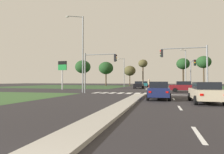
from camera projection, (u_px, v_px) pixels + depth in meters
ground_plane at (146, 91)px, 30.62m from camera, size 200.00×200.00×0.00m
grass_verge_far_left at (70, 86)px, 60.66m from camera, size 35.00×35.00×0.01m
median_island_near at (122, 106)px, 12.22m from camera, size 1.20×22.00×0.14m
median_island_far at (153, 87)px, 54.84m from camera, size 1.20×36.00×0.14m
lane_dash_near at (198, 134)px, 5.84m from camera, size 0.14×2.00×0.01m
lane_dash_second at (180, 108)px, 11.65m from camera, size 0.14×2.00×0.01m
lane_dash_third at (174, 99)px, 17.46m from camera, size 0.14×2.00×0.01m
lane_dash_fourth at (171, 95)px, 23.27m from camera, size 0.14×2.00×0.01m
lane_dash_fifth at (169, 92)px, 29.09m from camera, size 0.14×2.00×0.01m
stop_bar_near at (173, 95)px, 22.90m from camera, size 6.40×0.50×0.01m
crosswalk_bar_near at (97, 93)px, 27.17m from camera, size 0.70×2.80×0.01m
crosswalk_bar_second at (105, 93)px, 26.88m from camera, size 0.70×2.80×0.01m
crosswalk_bar_third at (113, 93)px, 26.60m from camera, size 0.70×2.80×0.01m
crosswalk_bar_fourth at (121, 93)px, 26.31m from camera, size 0.70×2.80×0.01m
crosswalk_bar_fifth at (129, 93)px, 26.03m from camera, size 0.70×2.80×0.01m
crosswalk_bar_sixth at (138, 93)px, 25.74m from camera, size 0.70×2.80×0.01m
crosswalk_bar_seventh at (146, 93)px, 25.46m from camera, size 0.70×2.80×0.01m
car_navy_near at (159, 90)px, 17.18m from camera, size 1.95×4.30×1.58m
car_black_second at (139, 85)px, 42.54m from camera, size 2.02×4.56×1.61m
car_teal_third at (145, 84)px, 56.11m from camera, size 1.99×4.19×1.60m
car_beige_fifth at (206, 92)px, 14.37m from camera, size 2.04×4.64×1.56m
car_maroon_sixth at (184, 87)px, 28.62m from camera, size 4.38×2.08×1.61m
traffic_signal_near_left at (97, 65)px, 25.78m from camera, size 4.55×0.32×5.44m
traffic_signal_far_right at (192, 69)px, 33.39m from camera, size 0.32×5.03×5.34m
traffic_signal_near_right at (189, 61)px, 22.92m from camera, size 5.43×0.32×5.83m
street_lamp_second at (82, 50)px, 27.55m from camera, size 2.30×1.24×10.92m
street_lamp_third at (185, 67)px, 48.87m from camera, size 1.65×1.80×9.57m
street_lamp_fourth at (124, 71)px, 58.20m from camera, size 1.96×0.89×8.48m
pedestrian_at_median at (149, 83)px, 38.51m from camera, size 0.34×0.34×1.89m
fuel_price_totem at (62, 69)px, 38.41m from camera, size 1.80×0.24×5.63m
treeline_near at (83, 67)px, 68.78m from camera, size 5.48×5.48×9.08m
treeline_second at (106, 68)px, 67.11m from camera, size 5.07×5.07×8.37m
treeline_third at (130, 71)px, 67.35m from camera, size 4.08×4.08×7.01m
treeline_fourth at (143, 64)px, 67.89m from camera, size 3.22×3.22×9.26m
treeline_fifth at (204, 62)px, 58.10m from camera, size 4.31×4.31×9.23m
treeline_sixth at (183, 64)px, 61.38m from camera, size 4.13×4.13×8.94m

